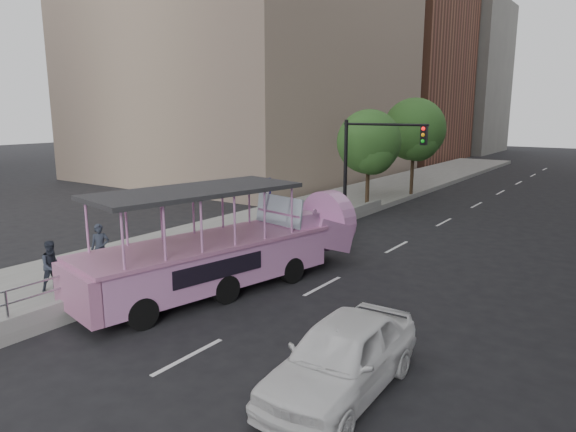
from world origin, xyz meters
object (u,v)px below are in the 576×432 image
object	(u,v)px
parking_sign	(265,208)
traffic_signal	(368,156)
pedestrian_mid	(53,266)
pedestrian_near	(100,248)
street_tree_near	(370,144)
duck_boat	(234,249)
car	(342,356)
street_tree_far	(415,132)

from	to	relation	value
parking_sign	traffic_signal	size ratio (longest dim) A/B	0.59
parking_sign	pedestrian_mid	bearing A→B (deg)	-106.37
pedestrian_near	street_tree_near	world-z (taller)	street_tree_near
traffic_signal	pedestrian_near	bearing A→B (deg)	-106.62
duck_boat	parking_sign	world-z (taller)	duck_boat
car	parking_sign	size ratio (longest dim) A/B	1.49
car	street_tree_far	world-z (taller)	street_tree_far
duck_boat	car	bearing A→B (deg)	-31.35
pedestrian_near	street_tree_near	bearing A→B (deg)	31.09
pedestrian_mid	street_tree_far	distance (m)	23.91
car	parking_sign	xyz separation A→B (m)	(-7.43, 7.15, 1.12)
pedestrian_mid	duck_boat	bearing A→B (deg)	-31.02
car	pedestrian_mid	distance (m)	9.67
car	duck_boat	bearing A→B (deg)	146.85
pedestrian_near	traffic_signal	bearing A→B (deg)	21.97
pedestrian_mid	street_tree_near	distance (m)	17.91
pedestrian_mid	street_tree_near	bearing A→B (deg)	4.77
parking_sign	street_tree_far	bearing A→B (deg)	91.13
parking_sign	street_tree_near	size ratio (longest dim) A/B	0.53
pedestrian_near	parking_sign	xyz separation A→B (m)	(2.58, 5.65, 0.76)
pedestrian_mid	street_tree_far	world-z (taller)	street_tree_far
duck_boat	parking_sign	bearing A→B (deg)	111.69
parking_sign	street_tree_near	bearing A→B (deg)	92.95
duck_boat	street_tree_far	bearing A→B (deg)	94.96
traffic_signal	street_tree_far	bearing A→B (deg)	98.43
pedestrian_mid	street_tree_far	xyz separation A→B (m)	(1.90, 23.61, 3.24)
pedestrian_near	parking_sign	world-z (taller)	parking_sign
duck_boat	car	size ratio (longest dim) A/B	2.28
traffic_signal	car	bearing A→B (deg)	-65.24
street_tree_near	traffic_signal	bearing A→B (deg)	-65.02
parking_sign	traffic_signal	bearing A→B (deg)	80.74
pedestrian_near	traffic_signal	distance (m)	13.03
traffic_signal	street_tree_near	world-z (taller)	street_tree_near
traffic_signal	street_tree_near	xyz separation A→B (m)	(-1.60, 3.43, 0.32)
parking_sign	street_tree_far	xyz separation A→B (m)	(-0.32, 16.05, 2.42)
car	pedestrian_near	bearing A→B (deg)	169.67
duck_boat	pedestrian_near	bearing A→B (deg)	-151.11
pedestrian_mid	street_tree_far	size ratio (longest dim) A/B	0.24
duck_boat	traffic_signal	size ratio (longest dim) A/B	1.99
street_tree_far	pedestrian_mid	bearing A→B (deg)	-94.61
duck_boat	parking_sign	distance (m)	3.78
parking_sign	street_tree_far	world-z (taller)	street_tree_far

